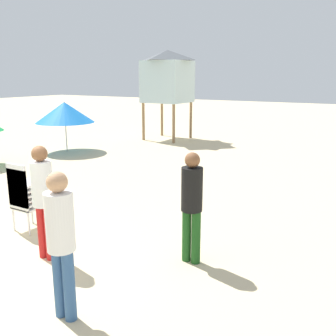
{
  "coord_description": "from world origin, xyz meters",
  "views": [
    {
      "loc": [
        4.91,
        -2.67,
        2.79
      ],
      "look_at": [
        1.48,
        3.03,
        1.19
      ],
      "focal_mm": 40.75,
      "sensor_mm": 36.0,
      "label": 1
    }
  ],
  "objects_px": {
    "lifeguard_near_right": "(61,236)",
    "lifeguard_tower": "(167,76)",
    "lifeguard_near_left": "(43,195)",
    "lifeguard_near_center": "(192,200)",
    "beach_umbrella_left": "(65,112)",
    "stacked_plastic_chairs": "(24,192)"
  },
  "relations": [
    {
      "from": "lifeguard_near_left",
      "to": "lifeguard_tower",
      "type": "bearing_deg",
      "value": 111.92
    },
    {
      "from": "stacked_plastic_chairs",
      "to": "beach_umbrella_left",
      "type": "distance_m",
      "value": 7.8
    },
    {
      "from": "lifeguard_near_left",
      "to": "lifeguard_near_right",
      "type": "height_order",
      "value": "lifeguard_near_left"
    },
    {
      "from": "lifeguard_near_left",
      "to": "lifeguard_near_right",
      "type": "distance_m",
      "value": 1.67
    },
    {
      "from": "stacked_plastic_chairs",
      "to": "lifeguard_near_right",
      "type": "xyz_separation_m",
      "value": [
        2.55,
        -1.51,
        0.29
      ]
    },
    {
      "from": "stacked_plastic_chairs",
      "to": "lifeguard_near_center",
      "type": "bearing_deg",
      "value": 8.95
    },
    {
      "from": "lifeguard_near_left",
      "to": "beach_umbrella_left",
      "type": "xyz_separation_m",
      "value": [
        -6.18,
        6.5,
        0.44
      ]
    },
    {
      "from": "lifeguard_tower",
      "to": "stacked_plastic_chairs",
      "type": "bearing_deg",
      "value": -72.68
    },
    {
      "from": "lifeguard_near_left",
      "to": "beach_umbrella_left",
      "type": "relative_size",
      "value": 0.83
    },
    {
      "from": "lifeguard_near_right",
      "to": "lifeguard_tower",
      "type": "relative_size",
      "value": 0.46
    },
    {
      "from": "beach_umbrella_left",
      "to": "lifeguard_near_right",
      "type": "bearing_deg",
      "value": -44.57
    },
    {
      "from": "stacked_plastic_chairs",
      "to": "lifeguard_tower",
      "type": "relative_size",
      "value": 0.33
    },
    {
      "from": "lifeguard_near_right",
      "to": "beach_umbrella_left",
      "type": "height_order",
      "value": "beach_umbrella_left"
    },
    {
      "from": "beach_umbrella_left",
      "to": "lifeguard_tower",
      "type": "bearing_deg",
      "value": 68.76
    },
    {
      "from": "lifeguard_near_right",
      "to": "lifeguard_tower",
      "type": "xyz_separation_m",
      "value": [
        -5.81,
        11.95,
        1.76
      ]
    },
    {
      "from": "stacked_plastic_chairs",
      "to": "lifeguard_near_center",
      "type": "relative_size",
      "value": 0.75
    },
    {
      "from": "lifeguard_near_center",
      "to": "lifeguard_near_left",
      "type": "bearing_deg",
      "value": -152.02
    },
    {
      "from": "lifeguard_near_right",
      "to": "lifeguard_tower",
      "type": "distance_m",
      "value": 13.4
    },
    {
      "from": "lifeguard_near_center",
      "to": "beach_umbrella_left",
      "type": "height_order",
      "value": "beach_umbrella_left"
    },
    {
      "from": "lifeguard_near_center",
      "to": "beach_umbrella_left",
      "type": "bearing_deg",
      "value": 146.38
    },
    {
      "from": "lifeguard_tower",
      "to": "beach_umbrella_left",
      "type": "distance_m",
      "value": 5.01
    },
    {
      "from": "lifeguard_near_right",
      "to": "beach_umbrella_left",
      "type": "bearing_deg",
      "value": 135.43
    }
  ]
}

